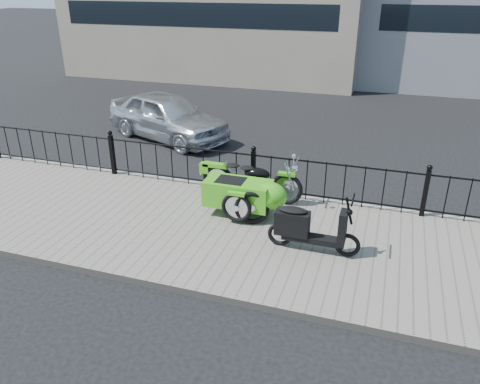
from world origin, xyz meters
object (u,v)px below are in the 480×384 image
(scooter, at_px, (307,228))
(motorcycle_sidecar, at_px, (249,191))
(spare_tire, at_px, (252,208))
(sedan_car, at_px, (168,116))

(scooter, bearing_deg, motorcycle_sidecar, 142.89)
(motorcycle_sidecar, distance_m, scooter, 1.71)
(motorcycle_sidecar, xyz_separation_m, spare_tire, (0.20, -0.44, -0.13))
(scooter, distance_m, sedan_car, 7.38)
(spare_tire, distance_m, sedan_car, 6.15)
(spare_tire, xyz_separation_m, sedan_car, (-4.04, 4.63, 0.23))
(motorcycle_sidecar, bearing_deg, spare_tire, -65.51)
(motorcycle_sidecar, height_order, spare_tire, motorcycle_sidecar)
(motorcycle_sidecar, height_order, sedan_car, sedan_car)
(sedan_car, bearing_deg, scooter, -113.51)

